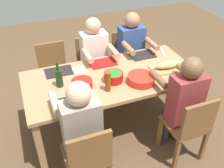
% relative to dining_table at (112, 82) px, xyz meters
% --- Properties ---
extents(ground_plane, '(8.00, 8.00, 0.00)m').
position_rel_dining_table_xyz_m(ground_plane, '(0.00, 0.00, -0.66)').
color(ground_plane, brown).
extents(dining_table, '(1.97, 0.94, 0.74)m').
position_rel_dining_table_xyz_m(dining_table, '(0.00, 0.00, 0.00)').
color(dining_table, '#A87F56').
rests_on(dining_table, ground_plane).
extents(chair_far_left, '(0.40, 0.40, 0.85)m').
position_rel_dining_table_xyz_m(chair_far_left, '(-0.54, 0.79, -0.18)').
color(chair_far_left, brown).
rests_on(chair_far_left, ground_plane).
extents(diner_far_left, '(0.41, 0.53, 1.20)m').
position_rel_dining_table_xyz_m(diner_far_left, '(-0.54, 0.61, 0.04)').
color(diner_far_left, '#2D2D38').
rests_on(diner_far_left, ground_plane).
extents(chair_far_right, '(0.40, 0.40, 0.85)m').
position_rel_dining_table_xyz_m(chair_far_right, '(0.54, 0.79, -0.18)').
color(chair_far_right, brown).
rests_on(chair_far_right, ground_plane).
extents(diner_far_right, '(0.41, 0.53, 1.20)m').
position_rel_dining_table_xyz_m(diner_far_right, '(0.54, 0.61, 0.04)').
color(diner_far_right, '#2D2D38').
rests_on(diner_far_right, ground_plane).
extents(chair_near_left, '(0.40, 0.40, 0.85)m').
position_rel_dining_table_xyz_m(chair_near_left, '(-0.54, -0.79, -0.18)').
color(chair_near_left, brown).
rests_on(chair_near_left, ground_plane).
extents(diner_near_left, '(0.41, 0.53, 1.20)m').
position_rel_dining_table_xyz_m(diner_near_left, '(-0.54, -0.61, 0.04)').
color(diner_near_left, '#2D2D38').
rests_on(diner_near_left, ground_plane).
extents(chair_near_right, '(0.40, 0.40, 0.85)m').
position_rel_dining_table_xyz_m(chair_near_right, '(0.54, -0.79, -0.18)').
color(chair_near_right, brown).
rests_on(chair_near_right, ground_plane).
extents(chair_near_center, '(0.40, 0.40, 0.85)m').
position_rel_dining_table_xyz_m(chair_near_center, '(0.00, -0.79, -0.18)').
color(chair_near_center, brown).
rests_on(chair_near_center, ground_plane).
extents(diner_near_center, '(0.41, 0.53, 1.20)m').
position_rel_dining_table_xyz_m(diner_near_center, '(0.00, -0.61, 0.04)').
color(diner_near_center, '#2D2D38').
rests_on(diner_near_center, ground_plane).
extents(serving_bowl_fruit, '(0.22, 0.22, 0.09)m').
position_rel_dining_table_xyz_m(serving_bowl_fruit, '(0.38, 0.09, 0.13)').
color(serving_bowl_fruit, red).
rests_on(serving_bowl_fruit, dining_table).
extents(serving_bowl_greens, '(0.21, 0.21, 0.10)m').
position_rel_dining_table_xyz_m(serving_bowl_greens, '(0.02, 0.10, 0.14)').
color(serving_bowl_greens, red).
rests_on(serving_bowl_greens, dining_table).
extents(serving_bowl_pasta, '(0.30, 0.30, 0.08)m').
position_rel_dining_table_xyz_m(serving_bowl_pasta, '(-0.25, 0.23, 0.13)').
color(serving_bowl_pasta, red).
rests_on(serving_bowl_pasta, dining_table).
extents(cutting_board, '(0.42, 0.25, 0.02)m').
position_rel_dining_table_xyz_m(cutting_board, '(-0.66, 0.11, 0.09)').
color(cutting_board, tan).
rests_on(cutting_board, dining_table).
extents(bread_loaf, '(0.33, 0.14, 0.09)m').
position_rel_dining_table_xyz_m(bread_loaf, '(-0.66, 0.11, 0.14)').
color(bread_loaf, tan).
rests_on(bread_loaf, cutting_board).
extents(wine_bottle, '(0.08, 0.08, 0.29)m').
position_rel_dining_table_xyz_m(wine_bottle, '(0.59, -0.02, 0.19)').
color(wine_bottle, '#193819').
rests_on(wine_bottle, dining_table).
extents(beer_bottle, '(0.06, 0.06, 0.22)m').
position_rel_dining_table_xyz_m(beer_bottle, '(0.14, 0.24, 0.19)').
color(beer_bottle, brown).
rests_on(beer_bottle, dining_table).
extents(wine_glass, '(0.08, 0.08, 0.17)m').
position_rel_dining_table_xyz_m(wine_glass, '(-0.89, 0.28, 0.19)').
color(wine_glass, silver).
rests_on(wine_glass, dining_table).
extents(placemat_far_right, '(0.32, 0.23, 0.01)m').
position_rel_dining_table_xyz_m(placemat_far_right, '(0.54, 0.31, 0.08)').
color(placemat_far_right, '#142333').
rests_on(placemat_far_right, dining_table).
extents(placemat_near_left, '(0.32, 0.23, 0.01)m').
position_rel_dining_table_xyz_m(placemat_near_left, '(-0.54, -0.31, 0.08)').
color(placemat_near_left, black).
rests_on(placemat_near_left, dining_table).
extents(placemat_near_right, '(0.32, 0.23, 0.01)m').
position_rel_dining_table_xyz_m(placemat_near_right, '(0.54, -0.31, 0.08)').
color(placemat_near_right, black).
rests_on(placemat_near_right, dining_table).
extents(placemat_near_center, '(0.32, 0.23, 0.01)m').
position_rel_dining_table_xyz_m(placemat_near_center, '(0.00, -0.31, 0.08)').
color(placemat_near_center, maroon).
rests_on(placemat_near_center, dining_table).
extents(carving_knife, '(0.09, 0.23, 0.01)m').
position_rel_dining_table_xyz_m(carving_knife, '(-0.83, -0.27, 0.08)').
color(carving_knife, silver).
rests_on(carving_knife, dining_table).
extents(napkin_stack, '(0.14, 0.14, 0.02)m').
position_rel_dining_table_xyz_m(napkin_stack, '(0.32, -0.23, 0.09)').
color(napkin_stack, white).
rests_on(napkin_stack, dining_table).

